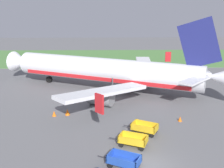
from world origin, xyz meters
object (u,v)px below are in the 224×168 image
object	(u,v)px
baggage_cart_third_in_row	(133,140)
baggage_cart_fourth_in_row	(144,128)
traffic_cone_near_plane	(67,112)
airplane	(110,71)
traffic_cone_by_carts	(180,119)
baggage_cart_second_in_row	(124,161)
traffic_cone_mid_apron	(54,114)

from	to	relation	value
baggage_cart_third_in_row	baggage_cart_fourth_in_row	world-z (taller)	same
traffic_cone_near_plane	airplane	bearing A→B (deg)	62.87
traffic_cone_by_carts	airplane	bearing A→B (deg)	121.98
baggage_cart_second_in_row	traffic_cone_by_carts	distance (m)	11.26
traffic_cone_mid_apron	baggage_cart_second_in_row	bearing A→B (deg)	-55.34
baggage_cart_third_in_row	airplane	bearing A→B (deg)	95.80
baggage_cart_fourth_in_row	traffic_cone_mid_apron	world-z (taller)	baggage_cart_fourth_in_row
airplane	traffic_cone_mid_apron	xyz separation A→B (m)	(-6.69, -10.40, -2.75)
traffic_cone_near_plane	traffic_cone_mid_apron	world-z (taller)	traffic_cone_near_plane
airplane	baggage_cart_third_in_row	distance (m)	18.06
baggage_cart_second_in_row	traffic_cone_mid_apron	size ratio (longest dim) A/B	5.72
baggage_cart_second_in_row	baggage_cart_third_in_row	world-z (taller)	same
traffic_cone_near_plane	baggage_cart_third_in_row	bearing A→B (deg)	-47.84
traffic_cone_near_plane	traffic_cone_by_carts	size ratio (longest dim) A/B	1.31
traffic_cone_near_plane	baggage_cart_second_in_row	bearing A→B (deg)	-61.85
baggage_cart_second_in_row	traffic_cone_mid_apron	distance (m)	13.07
airplane	traffic_cone_mid_apron	bearing A→B (deg)	-122.73
baggage_cart_third_in_row	baggage_cart_second_in_row	bearing A→B (deg)	-107.62
baggage_cart_third_in_row	traffic_cone_mid_apron	world-z (taller)	baggage_cart_third_in_row
baggage_cart_fourth_in_row	traffic_cone_mid_apron	size ratio (longest dim) A/B	5.67
airplane	baggage_cart_fourth_in_row	distance (m)	15.75
baggage_cart_fourth_in_row	traffic_cone_mid_apron	bearing A→B (deg)	154.10
traffic_cone_mid_apron	traffic_cone_by_carts	bearing A→B (deg)	-7.40
baggage_cart_second_in_row	baggage_cart_third_in_row	xyz separation A→B (m)	(1.06, 3.35, 0.00)
airplane	traffic_cone_near_plane	bearing A→B (deg)	-117.13
traffic_cone_mid_apron	traffic_cone_by_carts	xyz separation A→B (m)	(14.35, -1.86, -0.03)
baggage_cart_third_in_row	traffic_cone_near_plane	world-z (taller)	baggage_cart_third_in_row
baggage_cart_third_in_row	traffic_cone_mid_apron	xyz separation A→B (m)	(-8.50, 7.40, -0.30)
airplane	traffic_cone_by_carts	bearing A→B (deg)	-58.02
traffic_cone_near_plane	baggage_cart_fourth_in_row	bearing A→B (deg)	-31.39
baggage_cart_third_in_row	traffic_cone_by_carts	bearing A→B (deg)	43.41
baggage_cart_second_in_row	traffic_cone_by_carts	bearing A→B (deg)	52.11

